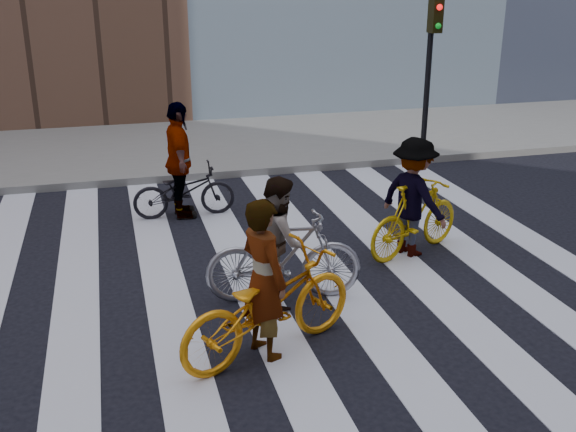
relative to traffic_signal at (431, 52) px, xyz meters
name	(u,v)px	position (x,y,z in m)	size (l,w,h in m)	color
ground	(296,285)	(-4.40, -5.32, -2.28)	(100.00, 100.00, 0.00)	black
sidewalk_far	(208,145)	(-4.40, 2.18, -2.20)	(100.00, 5.00, 0.15)	gray
zebra_crosswalk	(296,285)	(-4.40, -5.32, -2.27)	(8.25, 10.00, 0.01)	silver
traffic_signal	(431,52)	(0.00, 0.00, 0.00)	(0.22, 0.42, 3.33)	black
bike_yellow_left	(269,305)	(-5.12, -6.82, -1.72)	(0.75, 2.15, 1.13)	orange
bike_silver_mid	(284,257)	(-4.65, -5.66, -1.70)	(0.54, 1.92, 1.15)	#93939C
bike_yellow_right	(415,218)	(-2.47, -4.73, -1.74)	(0.51, 1.79, 1.08)	gold
bike_dark_rear	(184,191)	(-5.46, -2.29, -1.84)	(0.58, 1.67, 0.88)	black
rider_left	(264,279)	(-5.17, -6.82, -1.41)	(0.64, 0.42, 1.74)	slate
rider_mid	(280,240)	(-4.70, -5.66, -1.48)	(0.77, 0.60, 1.59)	slate
rider_right	(413,197)	(-2.52, -4.73, -1.43)	(1.10, 0.63, 1.71)	slate
rider_rear	(179,161)	(-5.51, -2.29, -1.32)	(1.12, 0.47, 1.92)	slate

